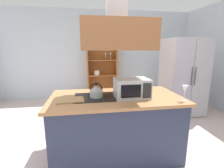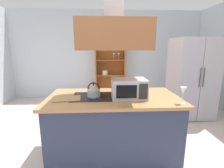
% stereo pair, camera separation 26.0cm
% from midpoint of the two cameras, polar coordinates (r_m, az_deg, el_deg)
% --- Properties ---
extents(ground_plane, '(7.80, 7.80, 0.00)m').
position_cam_midpoint_polar(ground_plane, '(2.77, 2.74, -21.92)').
color(ground_plane, beige).
extents(wall_back, '(6.00, 0.12, 2.70)m').
position_cam_midpoint_polar(wall_back, '(5.28, -0.43, 10.13)').
color(wall_back, silver).
rests_on(wall_back, ground).
extents(kitchen_island, '(1.82, 0.96, 0.90)m').
position_cam_midpoint_polar(kitchen_island, '(2.46, 3.58, -14.40)').
color(kitchen_island, '#2D354F').
rests_on(kitchen_island, ground).
extents(range_hood, '(0.90, 0.70, 1.16)m').
position_cam_midpoint_polar(range_hood, '(2.21, 4.09, 19.00)').
color(range_hood, '#995D36').
extents(refrigerator, '(0.90, 0.77, 1.78)m').
position_cam_midpoint_polar(refrigerator, '(4.17, 27.68, 1.71)').
color(refrigerator, beige).
rests_on(refrigerator, ground).
extents(dish_cabinet, '(0.92, 0.40, 1.86)m').
position_cam_midpoint_polar(dish_cabinet, '(5.12, 0.78, 4.20)').
color(dish_cabinet, '#A45C27').
rests_on(dish_cabinet, ground).
extents(kettle, '(0.18, 0.18, 0.20)m').
position_cam_midpoint_polar(kettle, '(2.25, -3.16, -2.40)').
color(kettle, '#AEC0BE').
rests_on(kettle, kitchen_island).
extents(cutting_board, '(0.36, 0.27, 0.02)m').
position_cam_midpoint_polar(cutting_board, '(2.20, -12.14, -5.12)').
color(cutting_board, '#A98150').
rests_on(cutting_board, kitchen_island).
extents(microwave, '(0.46, 0.35, 0.26)m').
position_cam_midpoint_polar(microwave, '(2.22, 9.26, -1.56)').
color(microwave, '#B7BABF').
rests_on(microwave, kitchen_island).
extents(wine_glass_on_counter, '(0.08, 0.08, 0.21)m').
position_cam_midpoint_polar(wine_glass_on_counter, '(2.19, 26.82, -2.34)').
color(wine_glass_on_counter, silver).
rests_on(wine_glass_on_counter, kitchen_island).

